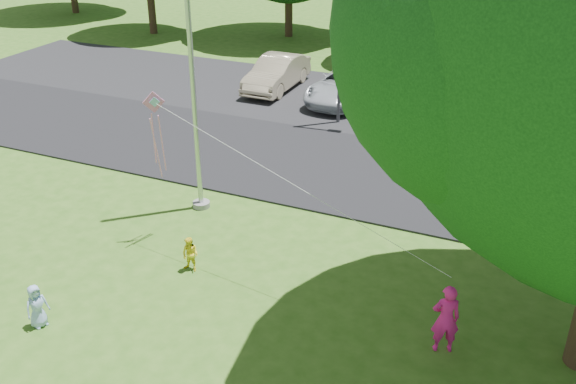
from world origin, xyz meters
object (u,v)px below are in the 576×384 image
at_px(flagpole, 192,66).
at_px(child_blue, 37,306).
at_px(street_lamp, 349,23).
at_px(kite, 164,124).
at_px(woman, 446,319).
at_px(child_yellow, 190,255).
at_px(trash_can, 411,122).

distance_m(flagpole, child_blue, 7.10).
distance_m(street_lamp, kite, 9.96).
distance_m(woman, child_blue, 8.52).
xyz_separation_m(child_yellow, kite, (-1.21, 1.12, 2.79)).
relative_size(street_lamp, child_yellow, 7.06).
height_order(street_lamp, kite, street_lamp).
relative_size(trash_can, child_blue, 0.91).
xyz_separation_m(flagpole, woman, (7.67, -3.37, -3.38)).
distance_m(child_yellow, child_blue, 3.64).
distance_m(woman, kite, 7.97).
bearing_deg(child_yellow, kite, 139.10).
bearing_deg(kite, trash_can, 29.92).
xyz_separation_m(flagpole, kite, (0.24, -1.83, -0.93)).
distance_m(street_lamp, woman, 13.27).
relative_size(trash_can, kite, 0.12).
height_order(street_lamp, child_yellow, street_lamp).
xyz_separation_m(street_lamp, woman, (6.08, -11.39, -3.05)).
xyz_separation_m(flagpole, child_blue, (-0.41, -6.07, -3.66)).
height_order(child_blue, kite, kite).
height_order(flagpole, trash_can, flagpole).
bearing_deg(woman, flagpole, -46.33).
bearing_deg(woman, child_blue, -4.14).
relative_size(flagpole, child_blue, 9.86).
height_order(woman, child_yellow, woman).
xyz_separation_m(trash_can, kite, (-3.92, -9.83, 2.77)).
distance_m(woman, child_yellow, 6.23).
bearing_deg(child_blue, street_lamp, 11.40).
relative_size(woman, child_yellow, 1.73).
bearing_deg(street_lamp, kite, -103.96).
bearing_deg(flagpole, child_yellow, -63.64).
distance_m(flagpole, street_lamp, 8.19).
relative_size(child_yellow, kite, 0.11).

